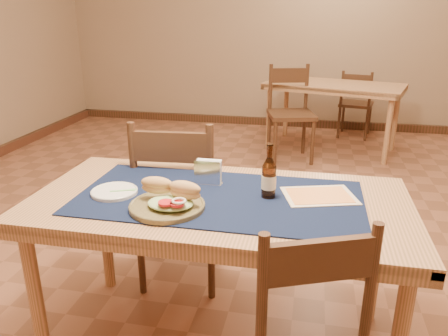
% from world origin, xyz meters
% --- Properties ---
extents(room, '(6.04, 7.04, 2.84)m').
position_xyz_m(room, '(0.00, 0.00, 1.40)').
color(room, brown).
rests_on(room, ground).
extents(main_table, '(1.60, 0.80, 0.75)m').
position_xyz_m(main_table, '(0.00, -0.80, 0.67)').
color(main_table, tan).
rests_on(main_table, ground).
extents(placemat, '(1.20, 0.60, 0.01)m').
position_xyz_m(placemat, '(0.00, -0.80, 0.75)').
color(placemat, '#0E1934').
rests_on(placemat, main_table).
extents(baseboard, '(6.00, 7.00, 0.10)m').
position_xyz_m(baseboard, '(0.00, 0.00, 0.05)').
color(baseboard, '#482619').
rests_on(baseboard, ground).
extents(back_table, '(1.59, 1.09, 0.75)m').
position_xyz_m(back_table, '(0.58, 2.50, 0.67)').
color(back_table, tan).
rests_on(back_table, ground).
extents(chair_main_far, '(0.49, 0.49, 0.99)m').
position_xyz_m(chair_main_far, '(-0.32, -0.34, 0.51)').
color(chair_main_far, '#482619').
rests_on(chair_main_far, ground).
extents(chair_back_near, '(0.55, 0.55, 0.98)m').
position_xyz_m(chair_back_near, '(0.14, 2.08, 0.51)').
color(chair_back_near, '#482619').
rests_on(chair_back_near, ground).
extents(chair_back_far, '(0.45, 0.45, 0.83)m').
position_xyz_m(chair_back_far, '(0.88, 3.09, 0.43)').
color(chair_back_far, '#482619').
rests_on(chair_back_far, ground).
extents(sandwich_plate, '(0.30, 0.30, 0.12)m').
position_xyz_m(sandwich_plate, '(-0.17, -0.95, 0.79)').
color(sandwich_plate, brown).
rests_on(sandwich_plate, placemat).
extents(side_plate, '(0.20, 0.20, 0.02)m').
position_xyz_m(side_plate, '(-0.45, -0.86, 0.76)').
color(side_plate, white).
rests_on(side_plate, placemat).
extents(fork, '(0.11, 0.05, 0.00)m').
position_xyz_m(fork, '(-0.40, -0.85, 0.77)').
color(fork, '#84D776').
rests_on(fork, side_plate).
extents(beer_bottle, '(0.06, 0.06, 0.23)m').
position_xyz_m(beer_bottle, '(0.20, -0.76, 0.84)').
color(beer_bottle, '#44210C').
rests_on(beer_bottle, placemat).
extents(napkin_holder, '(0.13, 0.05, 0.11)m').
position_xyz_m(napkin_holder, '(-0.08, -0.66, 0.81)').
color(napkin_holder, white).
rests_on(napkin_holder, placemat).
extents(menu_card, '(0.34, 0.29, 0.01)m').
position_xyz_m(menu_card, '(0.42, -0.71, 0.76)').
color(menu_card, beige).
rests_on(menu_card, placemat).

